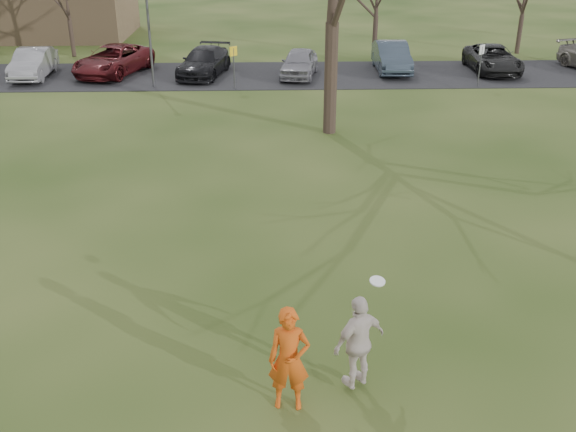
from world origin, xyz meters
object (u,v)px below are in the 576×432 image
at_px(car_2, 113,60).
at_px(car_5, 392,57).
at_px(catching_play, 359,342).
at_px(car_6, 493,59).
at_px(player_defender, 289,359).
at_px(car_1, 33,63).
at_px(car_4, 299,63).
at_px(car_3, 204,62).
at_px(lamp_post, 147,4).

bearing_deg(car_2, car_5, 18.81).
relative_size(car_2, catching_play, 2.60).
bearing_deg(car_6, player_defender, -112.47).
relative_size(player_defender, car_5, 0.41).
xyz_separation_m(car_1, car_5, (18.85, 0.79, 0.04)).
bearing_deg(car_4, catching_play, -79.46).
distance_m(car_1, car_6, 24.29).
xyz_separation_m(car_3, lamp_post, (-2.30, -2.45, 3.22)).
height_order(player_defender, car_5, player_defender).
height_order(car_2, car_4, car_2).
bearing_deg(catching_play, car_5, 78.56).
bearing_deg(lamp_post, catching_play, -72.65).
bearing_deg(car_1, car_5, 0.05).
distance_m(car_1, car_2, 4.06).
height_order(car_1, car_5, car_5).
relative_size(car_4, catching_play, 2.01).
bearing_deg(car_4, car_5, 22.58).
xyz_separation_m(catching_play, lamp_post, (-7.10, 22.72, 2.95)).
bearing_deg(car_6, car_2, -178.01).
height_order(car_5, lamp_post, lamp_post).
distance_m(car_3, catching_play, 25.63).
bearing_deg(car_5, car_3, -174.91).
xyz_separation_m(car_4, lamp_post, (-7.29, -2.05, 3.22)).
relative_size(car_1, car_6, 0.90).
distance_m(player_defender, catching_play, 1.30).
xyz_separation_m(car_3, catching_play, (4.80, -25.17, 0.27)).
height_order(car_1, car_4, car_1).
distance_m(car_1, catching_play, 28.49).
bearing_deg(car_1, car_3, -1.34).
bearing_deg(car_4, car_3, -173.59).
bearing_deg(lamp_post, car_3, 46.76).
relative_size(car_5, car_6, 0.95).
relative_size(player_defender, car_3, 0.40).
bearing_deg(catching_play, car_6, 67.37).
height_order(car_3, car_5, car_5).
xyz_separation_m(car_1, car_6, (24.29, 0.56, -0.04)).
height_order(car_2, car_6, car_2).
bearing_deg(car_6, lamp_post, -168.75).
bearing_deg(player_defender, catching_play, 22.80).
distance_m(car_2, car_4, 9.84).
height_order(player_defender, car_1, player_defender).
bearing_deg(car_2, car_6, 17.96).
height_order(car_3, catching_play, catching_play).
distance_m(car_2, car_6, 20.27).
height_order(player_defender, catching_play, catching_play).
bearing_deg(car_2, player_defender, -54.04).
distance_m(car_4, car_6, 10.50).
bearing_deg(car_2, car_4, 13.14).
height_order(car_4, lamp_post, lamp_post).
distance_m(car_2, catching_play, 27.37).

